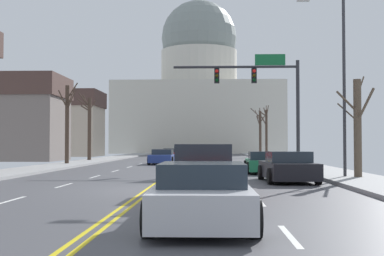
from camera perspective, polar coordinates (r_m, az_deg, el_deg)
ground at (r=17.52m, az=-4.93°, el=-6.97°), size 20.00×180.00×0.20m
signal_gantry at (r=32.01m, az=8.04°, el=4.64°), size 7.91×0.41×7.11m
street_lamp_right at (r=23.97m, az=16.20°, el=6.43°), size 2.17×0.24×8.29m
capitol_building at (r=93.22m, az=0.80°, el=3.78°), size 29.32×20.94×30.57m
sedan_near_00 at (r=28.12m, az=8.02°, el=-3.91°), size 2.03×4.72×1.19m
sedan_near_01 at (r=21.65m, az=10.79°, el=-4.44°), size 2.23×4.43×1.28m
pickup_truck_near_02 at (r=15.69m, az=1.32°, el=-5.06°), size 2.32×5.67×1.59m
sedan_near_03 at (r=9.94m, az=1.18°, el=-7.69°), size 2.05×4.34×1.23m
sedan_oncoming_00 at (r=40.19m, az=-3.37°, el=-3.30°), size 2.01×4.49×1.17m
sedan_oncoming_01 at (r=52.15m, az=-2.31°, el=-2.98°), size 1.99×4.60×1.14m
sedan_oncoming_02 at (r=62.64m, az=-1.30°, el=-2.72°), size 1.92×4.43×1.31m
flank_building_01 at (r=68.32m, az=-14.64°, el=0.52°), size 10.68×7.41×8.52m
flank_building_02 at (r=51.82m, az=-20.20°, el=1.11°), size 11.02×7.08×8.17m
bare_tree_00 at (r=52.42m, az=8.39°, el=-0.33°), size 0.98×2.65×5.55m
bare_tree_01 at (r=39.20m, az=-13.93°, el=0.71°), size 1.36×1.51×6.13m
bare_tree_02 at (r=23.50m, az=18.23°, el=0.22°), size 1.46×2.16×4.52m
bare_tree_03 at (r=47.20m, az=-11.57°, el=0.24°), size 1.60×1.74×6.15m
bare_tree_04 at (r=60.73m, az=7.71°, el=-0.39°), size 2.01×1.86×5.85m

